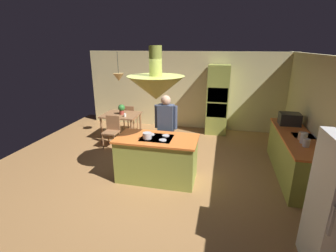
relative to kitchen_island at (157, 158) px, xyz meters
name	(u,v)px	position (x,y,z in m)	size (l,w,h in m)	color
ground	(160,173)	(0.00, 0.20, -0.47)	(8.16, 8.16, 0.00)	#9E7042
wall_back	(185,90)	(0.00, 3.65, 0.80)	(6.80, 0.10, 2.55)	beige
wall_right	(325,124)	(3.25, 0.60, 0.80)	(0.10, 7.20, 2.55)	beige
kitchen_island	(157,158)	(0.00, 0.00, 0.00)	(1.68, 0.87, 0.95)	#939E42
counter_run_right	(294,155)	(2.84, 0.80, 0.00)	(0.73, 2.52, 0.93)	#939E42
oven_tower	(218,100)	(1.10, 3.24, 0.62)	(0.66, 0.62, 2.17)	#939E42
dining_table	(121,117)	(-1.70, 2.10, 0.19)	(1.06, 0.90, 0.76)	#92623E
person_at_island	(166,126)	(0.03, 0.71, 0.49)	(0.53, 0.22, 1.68)	tan
range_hood	(156,86)	(0.00, 0.00, 1.52)	(1.10, 1.10, 1.00)	#939E42
pendant_light_over_table	(119,77)	(-1.70, 2.10, 1.39)	(0.32, 0.32, 0.82)	#E0B266
chair_facing_island	(112,129)	(-1.70, 1.43, 0.03)	(0.40, 0.40, 0.87)	#92623E
chair_by_back_wall	(130,116)	(-1.70, 2.77, 0.03)	(0.40, 0.40, 0.87)	#92623E
potted_plant_on_table	(122,109)	(-1.67, 2.10, 0.46)	(0.20, 0.20, 0.30)	#99382D
cup_on_table	(125,115)	(-1.48, 1.87, 0.33)	(0.07, 0.07, 0.09)	white
canister_flour	(306,143)	(2.84, 0.18, 0.54)	(0.12, 0.12, 0.15)	silver
canister_sugar	(304,138)	(2.84, 0.36, 0.57)	(0.12, 0.12, 0.21)	silver
canister_tea	(301,136)	(2.84, 0.54, 0.54)	(0.11, 0.11, 0.16)	#E0B78C
microwave_on_counter	(290,119)	(2.84, 1.54, 0.60)	(0.46, 0.36, 0.28)	#232326
cooking_pot_on_cooktop	(147,136)	(-0.16, -0.13, 0.54)	(0.18, 0.18, 0.12)	#B2B2B7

